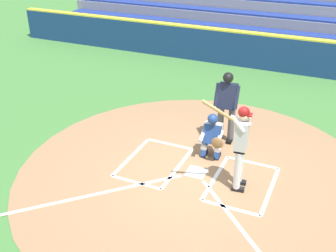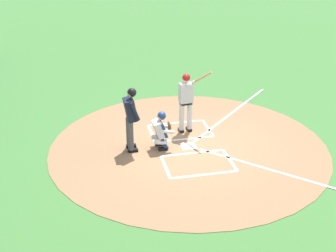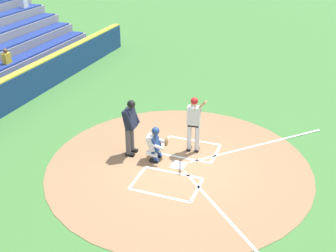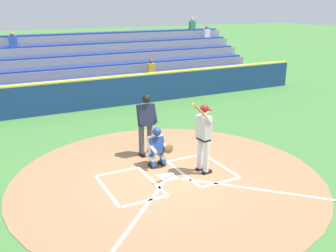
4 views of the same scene
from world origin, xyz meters
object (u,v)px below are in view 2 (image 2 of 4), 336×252
object	(u,v)px
plate_umpire	(131,115)
baseball	(201,137)
catcher	(161,129)
batter	(186,99)

from	to	relation	value
plate_umpire	baseball	bearing A→B (deg)	98.50
catcher	plate_umpire	bearing A→B (deg)	-93.84
batter	plate_umpire	world-z (taller)	batter
catcher	baseball	xyz separation A→B (m)	(-0.38, 1.29, -0.55)
batter	plate_umpire	distance (m)	1.98
batter	plate_umpire	xyz separation A→B (m)	(0.83, -1.80, -0.02)
batter	baseball	world-z (taller)	batter
batter	plate_umpire	size ratio (longest dim) A/B	1.14
catcher	plate_umpire	size ratio (longest dim) A/B	0.61
catcher	batter	bearing A→B (deg)	132.88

